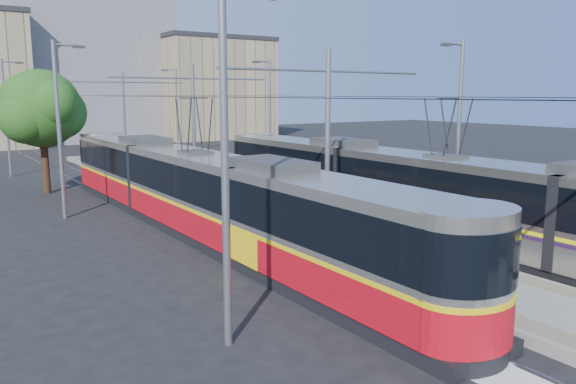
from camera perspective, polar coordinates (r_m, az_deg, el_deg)
ground at (r=16.76m, az=21.25°, el=-10.52°), size 160.00×160.00×0.00m
platform at (r=29.43m, az=-6.91°, el=-0.94°), size 4.00×50.00×0.30m
tactile_strip_left at (r=28.78m, az=-9.48°, el=-0.93°), size 0.70×50.00×0.01m
tactile_strip_right at (r=30.07m, az=-4.45°, el=-0.36°), size 0.70×50.00×0.01m
rails at (r=29.45m, az=-6.90°, el=-1.19°), size 8.71×70.00×0.03m
tram_left at (r=23.22m, az=-9.29°, el=-0.00°), size 2.43×28.77×5.50m
tram_right at (r=22.22m, az=15.53°, el=-0.30°), size 2.43×30.32×5.50m
catenary at (r=26.43m, az=-4.26°, el=7.44°), size 9.20×70.00×7.00m
street_lamps at (r=32.56m, az=-10.30°, el=7.17°), size 15.18×38.22×8.00m
shelter at (r=25.31m, az=-0.73°, el=0.59°), size 0.76×1.14×2.39m
tree at (r=35.14m, az=-23.36°, el=7.67°), size 4.85×4.49×7.05m
building_centre at (r=75.29m, az=-19.70°, el=11.72°), size 18.36×14.28×17.50m
building_right at (r=74.53m, az=-7.75°, el=10.42°), size 14.28×10.20×12.80m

